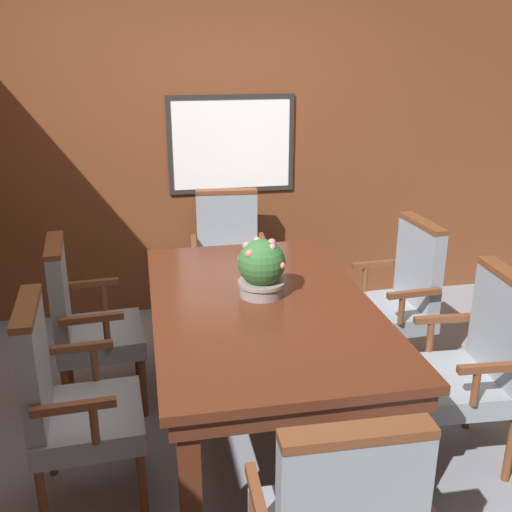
{
  "coord_description": "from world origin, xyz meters",
  "views": [
    {
      "loc": [
        -0.51,
        -2.75,
        2.05
      ],
      "look_at": [
        0.07,
        0.23,
        0.97
      ],
      "focal_mm": 42.0,
      "sensor_mm": 36.0,
      "label": 1
    }
  ],
  "objects": [
    {
      "name": "dining_table",
      "position": [
        0.07,
        0.08,
        0.68
      ],
      "size": [
        1.14,
        1.91,
        0.77
      ],
      "color": "#4C2314",
      "rests_on": "ground_plane"
    },
    {
      "name": "chair_right_far",
      "position": [
        1.04,
        0.5,
        0.55
      ],
      "size": [
        0.52,
        0.57,
        1.03
      ],
      "rotation": [
        0.0,
        0.0,
        -1.51
      ],
      "color": "brown",
      "rests_on": "ground_plane"
    },
    {
      "name": "chair_left_far",
      "position": [
        -0.89,
        0.51,
        0.55
      ],
      "size": [
        0.52,
        0.57,
        1.03
      ],
      "rotation": [
        0.0,
        0.0,
        1.65
      ],
      "color": "brown",
      "rests_on": "ground_plane"
    },
    {
      "name": "chair_head_far",
      "position": [
        0.09,
        1.45,
        0.55
      ],
      "size": [
        0.58,
        0.52,
        1.03
      ],
      "rotation": [
        0.0,
        0.0,
        -0.08
      ],
      "color": "brown",
      "rests_on": "ground_plane"
    },
    {
      "name": "chair_left_near",
      "position": [
        -0.9,
        -0.32,
        0.55
      ],
      "size": [
        0.51,
        0.57,
        1.03
      ],
      "rotation": [
        0.0,
        0.0,
        1.63
      ],
      "color": "brown",
      "rests_on": "ground_plane"
    },
    {
      "name": "wall_back",
      "position": [
        0.0,
        1.83,
        1.23
      ],
      "size": [
        7.2,
        0.08,
        2.45
      ],
      "color": "brown",
      "rests_on": "ground_plane"
    },
    {
      "name": "ground_plane",
      "position": [
        0.0,
        0.0,
        0.0
      ],
      "size": [
        14.0,
        14.0,
        0.0
      ],
      "primitive_type": "plane",
      "color": "gray"
    },
    {
      "name": "potted_plant",
      "position": [
        0.08,
        0.16,
        0.92
      ],
      "size": [
        0.26,
        0.26,
        0.32
      ],
      "color": "gray",
      "rests_on": "dining_table"
    },
    {
      "name": "chair_right_near",
      "position": [
        1.05,
        -0.37,
        0.55
      ],
      "size": [
        0.52,
        0.57,
        1.03
      ],
      "rotation": [
        0.0,
        0.0,
        -1.63
      ],
      "color": "brown",
      "rests_on": "ground_plane"
    }
  ]
}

